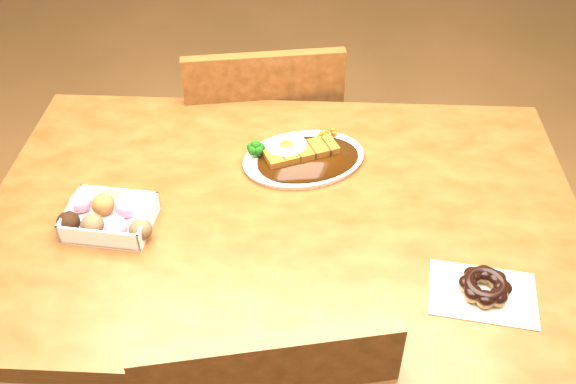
{
  "coord_description": "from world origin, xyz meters",
  "views": [
    {
      "loc": [
        0.06,
        -0.96,
        1.62
      ],
      "look_at": [
        0.01,
        -0.02,
        0.81
      ],
      "focal_mm": 40.0,
      "sensor_mm": 36.0,
      "label": 1
    }
  ],
  "objects_px": {
    "chair_far": "(263,153)",
    "pon_de_ring": "(485,287)",
    "donut_box": "(107,217)",
    "katsu_curry_plate": "(301,156)",
    "table": "(283,242)"
  },
  "relations": [
    {
      "from": "katsu_curry_plate",
      "to": "pon_de_ring",
      "type": "xyz_separation_m",
      "value": [
        0.33,
        -0.37,
        0.0
      ]
    },
    {
      "from": "table",
      "to": "pon_de_ring",
      "type": "bearing_deg",
      "value": -29.86
    },
    {
      "from": "chair_far",
      "to": "katsu_curry_plate",
      "type": "relative_size",
      "value": 2.77
    },
    {
      "from": "katsu_curry_plate",
      "to": "donut_box",
      "type": "height_order",
      "value": "katsu_curry_plate"
    },
    {
      "from": "donut_box",
      "to": "pon_de_ring",
      "type": "height_order",
      "value": "donut_box"
    },
    {
      "from": "chair_far",
      "to": "donut_box",
      "type": "xyz_separation_m",
      "value": [
        -0.25,
        -0.61,
        0.29
      ]
    },
    {
      "from": "katsu_curry_plate",
      "to": "donut_box",
      "type": "relative_size",
      "value": 1.68
    },
    {
      "from": "katsu_curry_plate",
      "to": "pon_de_ring",
      "type": "distance_m",
      "value": 0.49
    },
    {
      "from": "table",
      "to": "katsu_curry_plate",
      "type": "xyz_separation_m",
      "value": [
        0.03,
        0.16,
        0.11
      ]
    },
    {
      "from": "table",
      "to": "katsu_curry_plate",
      "type": "bearing_deg",
      "value": 78.4
    },
    {
      "from": "chair_far",
      "to": "pon_de_ring",
      "type": "height_order",
      "value": "chair_far"
    },
    {
      "from": "donut_box",
      "to": "katsu_curry_plate",
      "type": "bearing_deg",
      "value": 31.44
    },
    {
      "from": "chair_far",
      "to": "katsu_curry_plate",
      "type": "xyz_separation_m",
      "value": [
        0.12,
        -0.38,
        0.29
      ]
    },
    {
      "from": "table",
      "to": "pon_de_ring",
      "type": "distance_m",
      "value": 0.44
    },
    {
      "from": "chair_far",
      "to": "pon_de_ring",
      "type": "distance_m",
      "value": 0.92
    }
  ]
}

